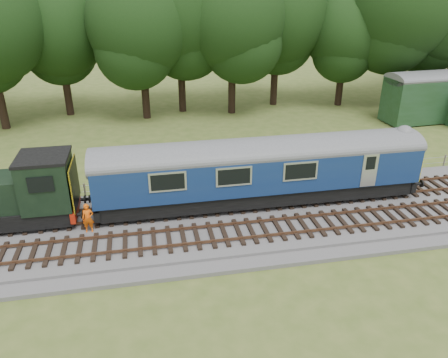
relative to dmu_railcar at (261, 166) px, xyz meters
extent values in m
plane|color=#455B21|center=(-1.91, -1.40, -2.61)|extent=(120.00, 120.00, 0.00)
cube|color=#4C4C4F|center=(-1.91, -1.40, -2.43)|extent=(70.00, 7.00, 0.35)
cube|color=brown|center=(-1.91, -0.72, -2.12)|extent=(66.50, 0.07, 0.14)
cube|color=brown|center=(-1.91, 0.72, -2.12)|extent=(66.50, 0.07, 0.14)
cube|color=brown|center=(-1.91, -3.72, -2.12)|extent=(66.50, 0.07, 0.14)
cube|color=brown|center=(-1.91, -2.28, -2.12)|extent=(66.50, 0.07, 0.14)
cube|color=black|center=(-0.01, 0.00, -1.55)|extent=(17.46, 2.52, 0.85)
cube|color=navy|center=(-0.01, 0.00, -0.12)|extent=(18.00, 2.80, 2.05)
cube|color=yellow|center=(9.01, 0.00, -0.50)|extent=(0.06, 2.74, 1.30)
cube|color=black|center=(5.99, 0.00, -1.75)|extent=(2.60, 2.00, 0.55)
cube|color=black|center=(-6.01, 0.00, -1.75)|extent=(2.60, 2.00, 0.55)
cube|color=black|center=(-11.21, 0.00, 0.05)|extent=(2.40, 2.55, 2.60)
cube|color=#A31E0C|center=(-10.03, 0.00, -1.55)|extent=(0.25, 2.60, 0.55)
cube|color=yellow|center=(-9.89, 0.00, -0.15)|extent=(0.06, 2.55, 2.30)
imported|color=#FA5F0D|center=(-9.28, -1.42, -1.48)|extent=(0.57, 0.38, 1.55)
camera|label=1|loc=(-6.23, -21.35, 9.44)|focal=35.00mm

